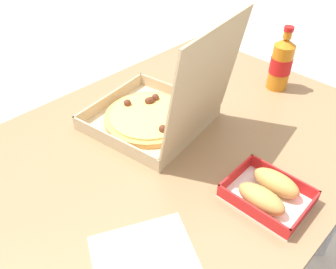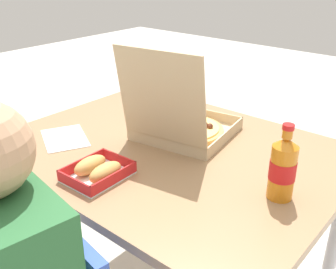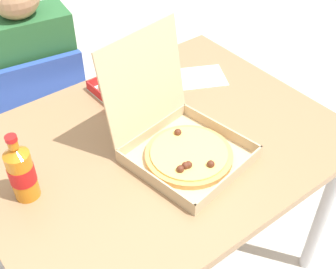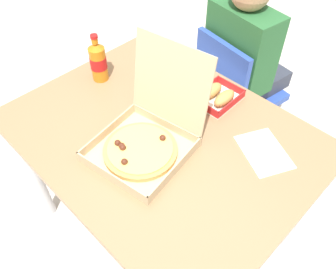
% 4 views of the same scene
% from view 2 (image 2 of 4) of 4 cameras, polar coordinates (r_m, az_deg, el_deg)
% --- Properties ---
extents(dining_table, '(1.18, 0.91, 0.75)m').
position_cam_2_polar(dining_table, '(1.45, 0.21, -4.85)').
color(dining_table, '#997551').
rests_on(dining_table, ground_plane).
extents(pizza_box_open, '(0.38, 0.43, 0.37)m').
position_cam_2_polar(pizza_box_open, '(1.46, 2.18, 1.44)').
color(pizza_box_open, tan).
rests_on(pizza_box_open, dining_table).
extents(bread_side_box, '(0.16, 0.19, 0.06)m').
position_cam_2_polar(bread_side_box, '(1.23, -10.16, -5.06)').
color(bread_side_box, white).
rests_on(bread_side_box, dining_table).
extents(cola_bottle, '(0.07, 0.07, 0.22)m').
position_cam_2_polar(cola_bottle, '(1.13, 16.27, -4.64)').
color(cola_bottle, orange).
rests_on(cola_bottle, dining_table).
extents(paper_menu, '(0.25, 0.23, 0.00)m').
position_cam_2_polar(paper_menu, '(1.52, -14.70, -0.51)').
color(paper_menu, white).
rests_on(paper_menu, dining_table).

